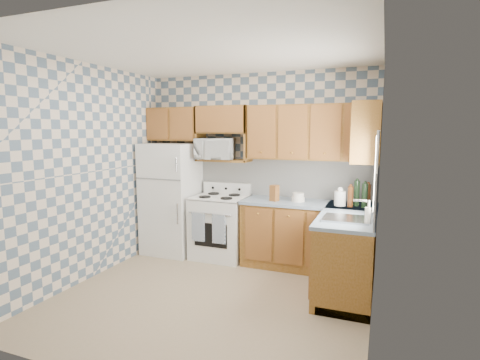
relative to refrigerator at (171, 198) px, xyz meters
name	(u,v)px	position (x,y,z in m)	size (l,w,h in m)	color
floor	(212,297)	(1.27, -1.25, -0.84)	(3.40, 3.40, 0.00)	#8D7A5A
back_wall	(257,166)	(1.27, 0.35, 0.51)	(3.40, 0.02, 2.70)	slate
right_wall	(377,188)	(2.97, -1.25, 0.51)	(0.02, 3.20, 2.70)	slate
backsplash_back	(283,177)	(1.68, 0.34, 0.36)	(2.60, 0.01, 0.56)	white
backsplash_right	(377,191)	(2.96, -0.45, 0.36)	(0.01, 1.60, 0.56)	white
refrigerator	(171,198)	(0.00, 0.00, 0.00)	(0.75, 0.70, 1.68)	white
stove_body	(220,227)	(0.80, 0.03, -0.39)	(0.76, 0.65, 0.90)	white
cooktop	(220,197)	(0.80, 0.03, 0.07)	(0.76, 0.65, 0.03)	silver
backguard	(227,188)	(0.80, 0.30, 0.16)	(0.76, 0.08, 0.17)	white
dish_towel_left	(198,227)	(0.62, -0.32, -0.31)	(0.19, 0.03, 0.41)	navy
dish_towel_right	(219,229)	(0.94, -0.32, -0.31)	(0.19, 0.03, 0.41)	navy
base_cabinets_back	(307,237)	(2.10, 0.05, -0.40)	(1.75, 0.60, 0.88)	brown
base_cabinets_right	(348,253)	(2.67, -0.45, -0.40)	(0.60, 1.60, 0.88)	brown
countertop_back	(308,204)	(2.10, 0.05, 0.06)	(1.77, 0.63, 0.04)	slate
countertop_right	(349,215)	(2.67, -0.45, 0.06)	(0.63, 1.60, 0.04)	slate
upper_cabinets_back	(312,132)	(2.10, 0.19, 1.01)	(1.75, 0.33, 0.74)	brown
upper_cabinets_fridge	(175,124)	(-0.02, 0.19, 1.13)	(0.82, 0.33, 0.50)	brown
upper_cabinets_right	(367,133)	(2.81, 0.00, 1.01)	(0.33, 0.70, 0.74)	brown
microwave_shelf	(224,160)	(0.80, 0.19, 0.60)	(0.80, 0.33, 0.03)	brown
microwave	(215,149)	(0.69, 0.13, 0.77)	(0.57, 0.38, 0.31)	white
sink	(346,219)	(2.67, -0.80, 0.09)	(0.48, 0.40, 0.03)	#B7B7BC
window	(377,172)	(2.96, -0.80, 0.61)	(0.02, 0.66, 0.86)	silver
bottle_0	(357,193)	(2.72, 0.01, 0.24)	(0.07, 0.07, 0.33)	black
bottle_1	(365,195)	(2.82, -0.05, 0.23)	(0.07, 0.07, 0.30)	black
bottle_2	(368,195)	(2.85, 0.05, 0.22)	(0.07, 0.07, 0.28)	#4E2710
bottle_3	(350,197)	(2.65, -0.07, 0.21)	(0.07, 0.07, 0.26)	#4E2710
knife_block	(274,193)	(1.65, -0.04, 0.19)	(0.10, 0.10, 0.22)	brown
electric_kettle	(340,198)	(2.52, -0.04, 0.17)	(0.15, 0.15, 0.19)	white
food_containers	(298,197)	(1.96, 0.04, 0.14)	(0.18, 0.18, 0.12)	silver
soap_bottle	(368,216)	(2.89, -0.91, 0.17)	(0.06, 0.06, 0.17)	silver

